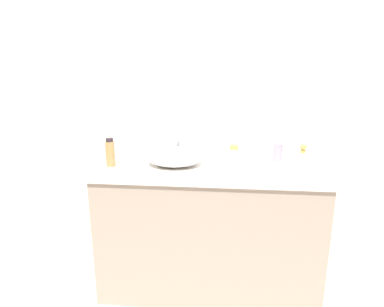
{
  "coord_description": "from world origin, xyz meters",
  "views": [
    {
      "loc": [
        0.11,
        -1.68,
        1.53
      ],
      "look_at": [
        -0.09,
        0.38,
        0.97
      ],
      "focal_mm": 31.83,
      "sensor_mm": 36.0,
      "label": 1
    }
  ],
  "objects_px": {
    "lotion_bottle": "(110,153)",
    "spray_can": "(278,152)",
    "sink_basin": "(174,157)",
    "perfume_bottle": "(234,158)",
    "soap_dispenser": "(302,158)"
  },
  "relations": [
    {
      "from": "lotion_bottle",
      "to": "spray_can",
      "type": "distance_m",
      "value": 1.08
    },
    {
      "from": "sink_basin",
      "to": "lotion_bottle",
      "type": "distance_m",
      "value": 0.4
    },
    {
      "from": "lotion_bottle",
      "to": "spray_can",
      "type": "bearing_deg",
      "value": 10.62
    },
    {
      "from": "spray_can",
      "to": "sink_basin",
      "type": "bearing_deg",
      "value": -167.52
    },
    {
      "from": "perfume_bottle",
      "to": "spray_can",
      "type": "xyz_separation_m",
      "value": [
        0.29,
        0.17,
        -0.0
      ]
    },
    {
      "from": "soap_dispenser",
      "to": "lotion_bottle",
      "type": "xyz_separation_m",
      "value": [
        -1.2,
        -0.08,
        0.03
      ]
    },
    {
      "from": "soap_dispenser",
      "to": "perfume_bottle",
      "type": "height_order",
      "value": "soap_dispenser"
    },
    {
      "from": "sink_basin",
      "to": "spray_can",
      "type": "height_order",
      "value": "spray_can"
    },
    {
      "from": "sink_basin",
      "to": "perfume_bottle",
      "type": "height_order",
      "value": "perfume_bottle"
    },
    {
      "from": "soap_dispenser",
      "to": "lotion_bottle",
      "type": "bearing_deg",
      "value": -176.2
    },
    {
      "from": "lotion_bottle",
      "to": "perfume_bottle",
      "type": "bearing_deg",
      "value": 2.13
    },
    {
      "from": "sink_basin",
      "to": "soap_dispenser",
      "type": "distance_m",
      "value": 0.8
    },
    {
      "from": "soap_dispenser",
      "to": "spray_can",
      "type": "relative_size",
      "value": 1.04
    },
    {
      "from": "perfume_bottle",
      "to": "spray_can",
      "type": "relative_size",
      "value": 1.0
    },
    {
      "from": "soap_dispenser",
      "to": "lotion_bottle",
      "type": "distance_m",
      "value": 1.2
    }
  ]
}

